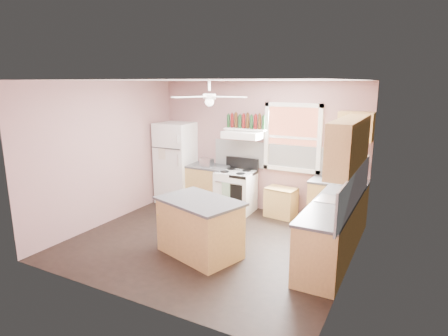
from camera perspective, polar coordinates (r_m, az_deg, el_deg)
The scene contains 32 objects.
floor at distance 6.53m, azimuth -2.05°, elevation -11.18°, with size 4.50×4.50×0.00m, color black.
ceiling at distance 5.96m, azimuth -2.26°, elevation 13.22°, with size 4.50×4.50×0.00m, color white.
wall_back at distance 7.89m, azimuth 5.26°, elevation 3.26°, with size 4.50×0.05×2.70m, color #8D6462.
wall_right at distance 5.37m, azimuth 19.36°, elevation -2.03°, with size 0.05×4.00×2.70m, color #8D6462.
wall_left at distance 7.49m, azimuth -17.39°, elevation 2.20°, with size 0.05×4.00×2.70m, color #8D6462.
backsplash_back at distance 7.73m, azimuth 8.19°, elevation 1.65°, with size 2.90×0.03×0.55m, color white.
backsplash_right at distance 5.71m, azimuth 19.31°, elevation -2.99°, with size 0.03×2.60×0.55m, color white.
window_view at distance 7.56m, azimuth 10.43°, elevation 4.59°, with size 1.00×0.02×1.20m, color brown.
window_frame at distance 7.53m, azimuth 10.37°, elevation 4.57°, with size 1.16×0.07×1.36m, color white.
refrigerator at distance 8.53m, azimuth -7.30°, elevation 0.85°, with size 0.76×0.74×1.79m, color white.
base_cabinet_left at distance 8.28m, azimuth -2.54°, elevation -2.77°, with size 0.90×0.60×0.86m, color #A98446.
counter_left at distance 8.17m, azimuth -2.57°, elevation 0.27°, with size 0.92×0.62×0.04m, color #3E3E41.
toaster at distance 8.03m, azimuth -2.68°, elevation 0.86°, with size 0.28×0.16×0.18m, color silver.
stove at distance 7.88m, azimuth 1.79°, elevation -3.58°, with size 0.75×0.64×0.86m, color white.
range_hood at distance 7.69m, azimuth 2.91°, elevation 5.08°, with size 0.78×0.50×0.14m, color white.
bottle_shelf at distance 7.79m, azimuth 3.30°, elevation 5.92°, with size 0.90×0.26×0.03m, color white.
cart at distance 7.68m, azimuth 8.66°, elevation -5.22°, with size 0.59×0.40×0.59m, color #A98446.
base_cabinet_corner at distance 7.32m, azimuth 16.87°, elevation -5.46°, with size 1.00×0.60×0.86m, color #A98446.
base_cabinet_right at distance 5.99m, azimuth 16.05°, elevation -9.55°, with size 0.60×2.20×0.86m, color #A98446.
counter_corner at distance 7.19m, azimuth 17.10°, elevation -2.05°, with size 1.02×0.62×0.04m, color #3E3E41.
counter_right at distance 5.84m, azimuth 16.23°, elevation -5.45°, with size 0.62×2.22×0.04m, color #3E3E41.
sink at distance 6.02m, azimuth 16.64°, elevation -4.76°, with size 0.55×0.45×0.03m, color silver.
faucet at distance 5.97m, azimuth 18.19°, elevation -4.26°, with size 0.03×0.03×0.14m, color silver.
upper_cabinet_right at distance 5.80m, azimuth 18.56°, elevation 3.44°, with size 0.33×1.80×0.76m, color #A98446.
upper_cabinet_corner at distance 7.10m, azimuth 19.44°, elevation 5.99°, with size 0.60×0.33×0.52m, color #A98446.
paper_towel at distance 7.22m, azimuth 20.03°, elevation 0.80°, with size 0.12×0.12×0.26m, color white.
island at distance 5.96m, azimuth -3.69°, elevation -9.17°, with size 1.23×0.78×0.86m, color #A98446.
island_top at distance 5.80m, azimuth -3.75°, elevation -5.05°, with size 1.30×0.85×0.04m, color #3E3E41.
ceiling_fan_hub at distance 5.97m, azimuth -2.24°, elevation 10.82°, with size 0.20×0.20×0.08m, color white.
soap_bottle at distance 5.79m, azimuth 17.74°, elevation -4.23°, with size 0.09×0.10×0.25m, color silver.
red_caddy at distance 6.53m, azimuth 18.57°, elevation -3.01°, with size 0.18×0.12×0.10m, color #A11F0D.
wine_bottles at distance 7.77m, azimuth 3.32°, elevation 7.08°, with size 0.86×0.06×0.31m.
Camera 1 is at (3.00, -5.15, 2.67)m, focal length 30.00 mm.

